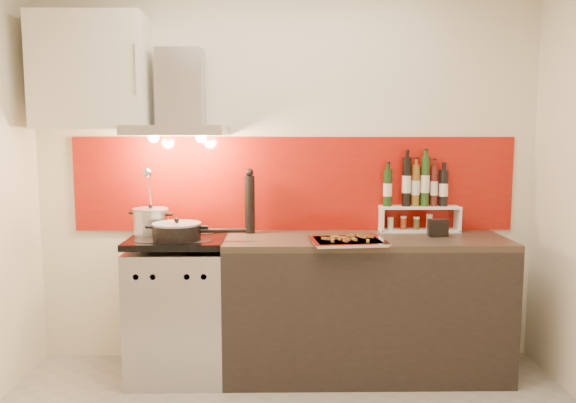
{
  "coord_description": "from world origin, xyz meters",
  "views": [
    {
      "loc": [
        -0.05,
        -2.44,
        1.55
      ],
      "look_at": [
        0.0,
        0.95,
        1.15
      ],
      "focal_mm": 35.0,
      "sensor_mm": 36.0,
      "label": 1
    }
  ],
  "objects_px": {
    "saute_pan": "(178,231)",
    "baking_tray": "(348,241)",
    "pepper_mill": "(250,202)",
    "stock_pot": "(151,221)",
    "range_stove": "(180,308)",
    "counter": "(364,305)"
  },
  "relations": [
    {
      "from": "range_stove",
      "to": "counter",
      "type": "height_order",
      "value": "range_stove"
    },
    {
      "from": "stock_pot",
      "to": "saute_pan",
      "type": "bearing_deg",
      "value": -44.42
    },
    {
      "from": "range_stove",
      "to": "saute_pan",
      "type": "bearing_deg",
      "value": -79.11
    },
    {
      "from": "range_stove",
      "to": "counter",
      "type": "distance_m",
      "value": 1.2
    },
    {
      "from": "baking_tray",
      "to": "range_stove",
      "type": "bearing_deg",
      "value": 169.34
    },
    {
      "from": "pepper_mill",
      "to": "saute_pan",
      "type": "bearing_deg",
      "value": -146.11
    },
    {
      "from": "counter",
      "to": "pepper_mill",
      "type": "relative_size",
      "value": 4.16
    },
    {
      "from": "saute_pan",
      "to": "range_stove",
      "type": "bearing_deg",
      "value": 100.89
    },
    {
      "from": "stock_pot",
      "to": "saute_pan",
      "type": "relative_size",
      "value": 0.39
    },
    {
      "from": "range_stove",
      "to": "stock_pot",
      "type": "relative_size",
      "value": 3.98
    },
    {
      "from": "saute_pan",
      "to": "baking_tray",
      "type": "height_order",
      "value": "saute_pan"
    },
    {
      "from": "counter",
      "to": "range_stove",
      "type": "bearing_deg",
      "value": -179.77
    },
    {
      "from": "range_stove",
      "to": "baking_tray",
      "type": "bearing_deg",
      "value": -10.66
    },
    {
      "from": "stock_pot",
      "to": "pepper_mill",
      "type": "height_order",
      "value": "pepper_mill"
    },
    {
      "from": "range_stove",
      "to": "saute_pan",
      "type": "height_order",
      "value": "saute_pan"
    },
    {
      "from": "stock_pot",
      "to": "counter",
      "type": "bearing_deg",
      "value": -3.85
    },
    {
      "from": "counter",
      "to": "saute_pan",
      "type": "distance_m",
      "value": 1.29
    },
    {
      "from": "stock_pot",
      "to": "range_stove",
      "type": "bearing_deg",
      "value": -27.15
    },
    {
      "from": "range_stove",
      "to": "pepper_mill",
      "type": "relative_size",
      "value": 2.1
    },
    {
      "from": "range_stove",
      "to": "pepper_mill",
      "type": "bearing_deg",
      "value": 21.49
    },
    {
      "from": "range_stove",
      "to": "counter",
      "type": "bearing_deg",
      "value": 0.23
    },
    {
      "from": "pepper_mill",
      "to": "stock_pot",
      "type": "bearing_deg",
      "value": -173.04
    }
  ]
}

